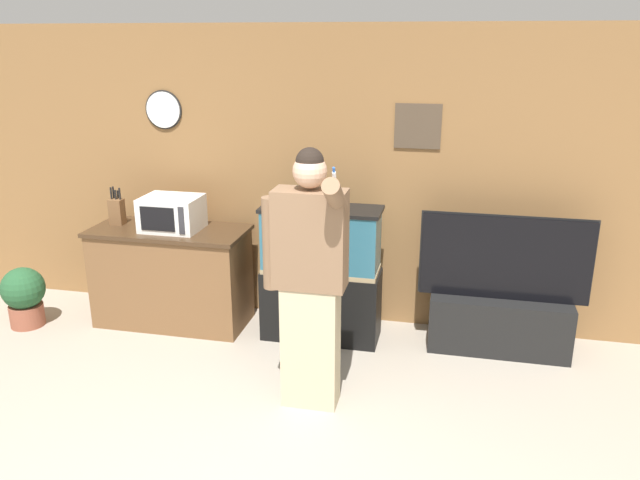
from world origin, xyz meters
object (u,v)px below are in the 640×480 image
(person_standing, at_px, (309,278))
(knife_block, at_px, (117,211))
(tv_on_stand, at_px, (500,311))
(aquarium_on_stand, at_px, (321,274))
(microwave, at_px, (172,213))
(potted_plant, at_px, (24,295))
(counter_island, at_px, (172,276))

(person_standing, bearing_deg, knife_block, 152.19)
(tv_on_stand, bearing_deg, person_standing, -140.38)
(aquarium_on_stand, bearing_deg, microwave, -179.91)
(tv_on_stand, relative_size, person_standing, 0.74)
(person_standing, bearing_deg, tv_on_stand, 39.62)
(aquarium_on_stand, xyz_separation_m, potted_plant, (-2.64, -0.36, -0.29))
(aquarium_on_stand, relative_size, potted_plant, 2.13)
(knife_block, xyz_separation_m, tv_on_stand, (3.36, 0.05, -0.66))
(counter_island, distance_m, aquarium_on_stand, 1.38)
(potted_plant, bearing_deg, aquarium_on_stand, 7.73)
(knife_block, height_order, person_standing, person_standing)
(knife_block, relative_size, potted_plant, 0.61)
(potted_plant, bearing_deg, microwave, 15.15)
(aquarium_on_stand, bearing_deg, person_standing, -82.26)
(counter_island, relative_size, potted_plant, 2.52)
(microwave, height_order, potted_plant, microwave)
(knife_block, distance_m, potted_plant, 1.12)
(person_standing, relative_size, potted_plant, 3.34)
(knife_block, distance_m, aquarium_on_stand, 1.92)
(counter_island, bearing_deg, person_standing, -34.10)
(microwave, bearing_deg, tv_on_stand, 1.91)
(person_standing, height_order, potted_plant, person_standing)
(potted_plant, bearing_deg, counter_island, 15.90)
(aquarium_on_stand, relative_size, person_standing, 0.64)
(aquarium_on_stand, bearing_deg, potted_plant, -172.27)
(person_standing, bearing_deg, potted_plant, 166.59)
(microwave, height_order, person_standing, person_standing)
(aquarium_on_stand, relative_size, tv_on_stand, 0.86)
(microwave, height_order, tv_on_stand, microwave)
(microwave, relative_size, person_standing, 0.27)
(microwave, xyz_separation_m, aquarium_on_stand, (1.32, 0.00, -0.45))
(tv_on_stand, bearing_deg, microwave, -178.09)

